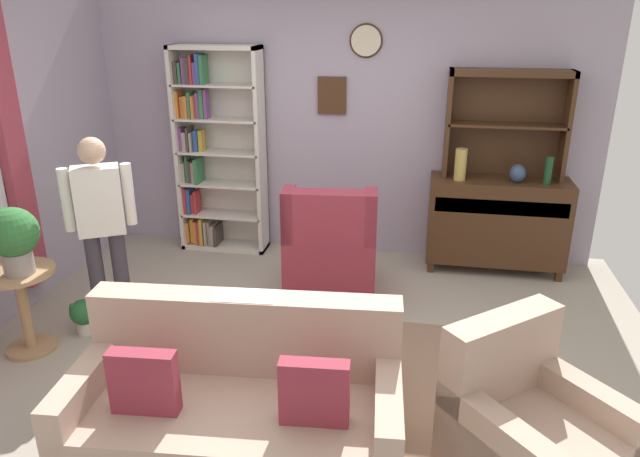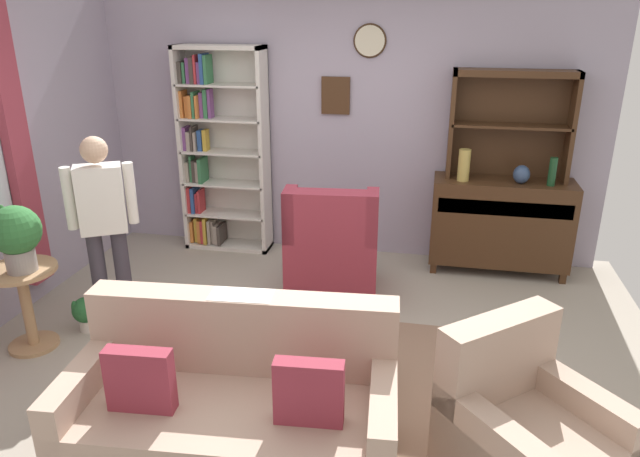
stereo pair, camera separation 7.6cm
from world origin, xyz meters
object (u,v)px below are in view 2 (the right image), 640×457
at_px(plant_stand, 25,299).
at_px(person_reading, 104,220).
at_px(potted_plant_small, 86,312).
at_px(sideboard_hutch, 512,110).
at_px(vase_tall, 464,165).
at_px(book_stack, 326,329).
at_px(wingback_chair, 332,257).
at_px(potted_plant_large, 15,234).
at_px(armchair_floral, 526,435).
at_px(bottle_wine, 552,172).
at_px(couch_floral, 234,410).
at_px(vase_round, 521,174).
at_px(sideboard, 500,222).
at_px(coffee_table, 309,338).
at_px(bookshelf, 218,153).

relative_size(plant_stand, person_reading, 0.42).
bearing_deg(potted_plant_small, sideboard_hutch, 30.44).
relative_size(vase_tall, book_stack, 1.51).
xyz_separation_m(wingback_chair, potted_plant_large, (-2.05, -1.29, 0.56)).
distance_m(armchair_floral, potted_plant_large, 3.57).
bearing_deg(bottle_wine, couch_floral, -125.86).
xyz_separation_m(vase_round, couch_floral, (-1.80, -2.88, -0.69)).
bearing_deg(potted_plant_small, plant_stand, -132.37).
bearing_deg(armchair_floral, vase_round, 85.62).
relative_size(couch_floral, potted_plant_large, 3.80).
bearing_deg(sideboard, coffee_table, -123.02).
distance_m(sideboard, vase_round, 0.52).
bearing_deg(bottle_wine, vase_round, 175.05).
height_order(armchair_floral, coffee_table, armchair_floral).
distance_m(vase_tall, vase_round, 0.52).
distance_m(wingback_chair, person_reading, 1.91).
distance_m(vase_tall, bottle_wine, 0.78).
height_order(vase_round, plant_stand, vase_round).
xyz_separation_m(wingback_chair, book_stack, (0.20, -1.36, 0.09)).
distance_m(sideboard, plant_stand, 4.17).
distance_m(bookshelf, person_reading, 1.81).
bearing_deg(plant_stand, potted_plant_small, 47.63).
distance_m(sideboard_hutch, potted_plant_small, 4.08).
bearing_deg(plant_stand, vase_tall, 32.76).
height_order(bookshelf, vase_tall, bookshelf).
xyz_separation_m(person_reading, coffee_table, (1.71, -0.47, -0.55)).
distance_m(couch_floral, armchair_floral, 1.60).
height_order(sideboard_hutch, couch_floral, sideboard_hutch).
xyz_separation_m(bottle_wine, potted_plant_small, (-3.70, -1.75, -0.88)).
bearing_deg(couch_floral, coffee_table, 71.29).
height_order(sideboard_hutch, plant_stand, sideboard_hutch).
xyz_separation_m(sideboard_hutch, vase_tall, (-0.39, -0.19, -0.49)).
distance_m(sideboard, coffee_table, 2.59).
distance_m(armchair_floral, plant_stand, 3.57).
xyz_separation_m(vase_tall, wingback_chair, (-1.09, -0.80, -0.68)).
relative_size(wingback_chair, potted_plant_small, 3.67).
xyz_separation_m(vase_round, potted_plant_small, (-3.44, -1.77, -0.84)).
bearing_deg(potted_plant_small, couch_floral, -34.04).
distance_m(vase_tall, plant_stand, 3.85).
distance_m(potted_plant_large, book_stack, 2.30).
bearing_deg(vase_tall, plant_stand, -147.24).
distance_m(vase_round, plant_stand, 4.29).
bearing_deg(coffee_table, vase_round, 53.78).
xyz_separation_m(couch_floral, book_stack, (0.39, 0.70, 0.16)).
height_order(vase_tall, wingback_chair, vase_tall).
distance_m(potted_plant_large, potted_plant_small, 0.87).
height_order(sideboard, person_reading, person_reading).
xyz_separation_m(armchair_floral, potted_plant_small, (-3.23, 0.97, -0.12)).
bearing_deg(person_reading, potted_plant_large, -131.94).
bearing_deg(bookshelf, sideboard_hutch, 0.51).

